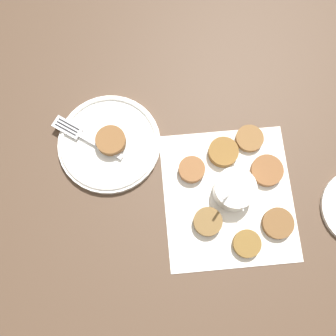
{
  "coord_description": "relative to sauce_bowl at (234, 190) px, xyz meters",
  "views": [
    {
      "loc": [
        0.13,
        -0.14,
        0.83
      ],
      "look_at": [
        -0.08,
        -0.09,
        0.02
      ],
      "focal_mm": 42.0,
      "sensor_mm": 36.0,
      "label": 1
    }
  ],
  "objects": [
    {
      "name": "ground_plane",
      "position": [
        -0.01,
        -0.03,
        -0.02
      ],
      "size": [
        4.0,
        4.0,
        0.0
      ],
      "primitive_type": "plane",
      "color": "#4C3828"
    },
    {
      "name": "fritter_0",
      "position": [
        -0.07,
        -0.07,
        -0.01
      ],
      "size": [
        0.06,
        0.06,
        0.02
      ],
      "color": "brown",
      "rests_on": "napkin"
    },
    {
      "name": "fritter_3",
      "position": [
        0.05,
        -0.07,
        -0.01
      ],
      "size": [
        0.06,
        0.06,
        0.02
      ],
      "color": "brown",
      "rests_on": "napkin"
    },
    {
      "name": "fritter_1",
      "position": [
        -0.1,
        0.07,
        -0.01
      ],
      "size": [
        0.06,
        0.06,
        0.01
      ],
      "color": "brown",
      "rests_on": "napkin"
    },
    {
      "name": "fritter_2",
      "position": [
        0.09,
        0.07,
        -0.01
      ],
      "size": [
        0.07,
        0.07,
        0.01
      ],
      "color": "brown",
      "rests_on": "napkin"
    },
    {
      "name": "fritter_5",
      "position": [
        -0.02,
        0.08,
        -0.01
      ],
      "size": [
        0.07,
        0.07,
        0.02
      ],
      "color": "brown",
      "rests_on": "napkin"
    },
    {
      "name": "fritter_6",
      "position": [
        -0.09,
        0.01,
        -0.01
      ],
      "size": [
        0.06,
        0.06,
        0.02
      ],
      "color": "brown",
      "rests_on": "napkin"
    },
    {
      "name": "serving_plate",
      "position": [
        -0.18,
        -0.23,
        -0.01
      ],
      "size": [
        0.22,
        0.22,
        0.02
      ],
      "color": "white",
      "rests_on": "ground_plane"
    },
    {
      "name": "fritter_4",
      "position": [
        0.11,
        -0.01,
        -0.01
      ],
      "size": [
        0.06,
        0.06,
        0.02
      ],
      "color": "brown",
      "rests_on": "napkin"
    },
    {
      "name": "fork",
      "position": [
        -0.21,
        -0.28,
        -0.0
      ],
      "size": [
        0.14,
        0.14,
        0.0
      ],
      "color": "silver",
      "rests_on": "serving_plate"
    },
    {
      "name": "sauce_bowl",
      "position": [
        0.0,
        0.0,
        0.0
      ],
      "size": [
        0.09,
        0.09,
        0.09
      ],
      "color": "white",
      "rests_on": "napkin"
    },
    {
      "name": "napkin",
      "position": [
        0.01,
        -0.01,
        -0.02
      ],
      "size": [
        0.34,
        0.32,
        0.0
      ],
      "color": "white",
      "rests_on": "ground_plane"
    },
    {
      "name": "fritter_on_plate",
      "position": [
        -0.18,
        -0.22,
        0.01
      ],
      "size": [
        0.06,
        0.06,
        0.02
      ],
      "color": "brown",
      "rests_on": "serving_plate"
    }
  ]
}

